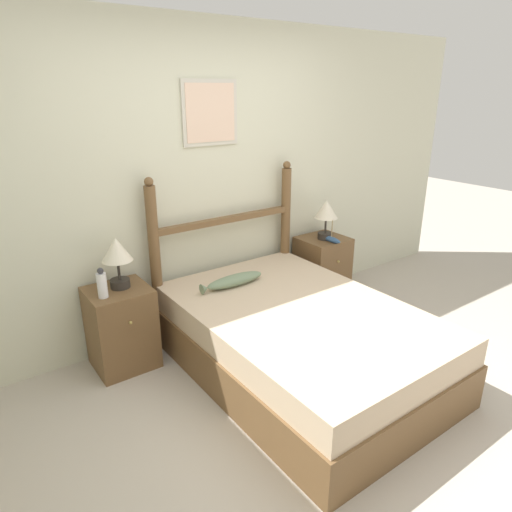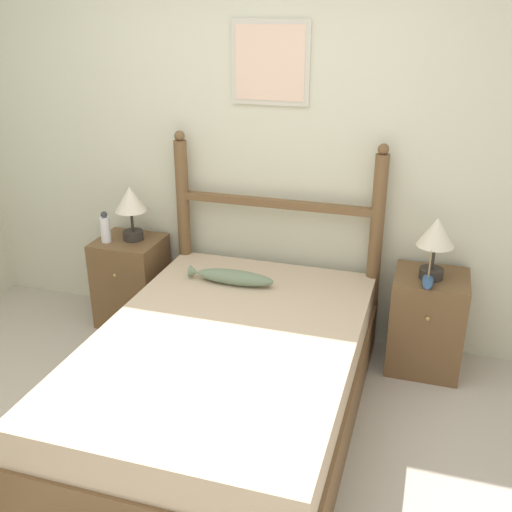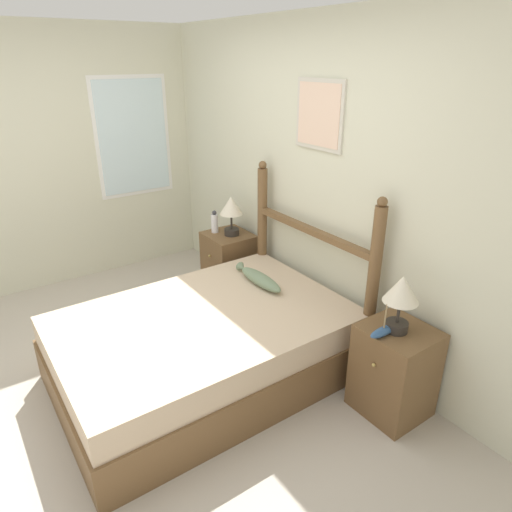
% 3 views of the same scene
% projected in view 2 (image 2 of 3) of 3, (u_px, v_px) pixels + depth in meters
% --- Properties ---
extents(ground_plane, '(16.00, 16.00, 0.00)m').
position_uv_depth(ground_plane, '(150.00, 482.00, 2.95)').
color(ground_plane, '#B7AD9E').
extents(wall_back, '(6.40, 0.08, 2.55)m').
position_uv_depth(wall_back, '(254.00, 150.00, 3.97)').
color(wall_back, beige).
rests_on(wall_back, ground_plane).
extents(bed, '(1.42, 2.09, 0.53)m').
position_uv_depth(bed, '(227.00, 377.00, 3.33)').
color(bed, brown).
rests_on(bed, ground_plane).
extents(headboard, '(1.42, 0.09, 1.40)m').
position_uv_depth(headboard, '(275.00, 236.00, 4.02)').
color(headboard, brown).
rests_on(headboard, ground_plane).
extents(nightstand_left, '(0.45, 0.44, 0.64)m').
position_uv_depth(nightstand_left, '(132.00, 281.00, 4.34)').
color(nightstand_left, brown).
rests_on(nightstand_left, ground_plane).
extents(nightstand_right, '(0.45, 0.44, 0.64)m').
position_uv_depth(nightstand_right, '(427.00, 322.00, 3.78)').
color(nightstand_right, brown).
rests_on(nightstand_right, ground_plane).
extents(table_lamp_left, '(0.22, 0.22, 0.39)m').
position_uv_depth(table_lamp_left, '(131.00, 204.00, 4.12)').
color(table_lamp_left, '#2D2823').
rests_on(table_lamp_left, nightstand_left).
extents(table_lamp_right, '(0.22, 0.22, 0.39)m').
position_uv_depth(table_lamp_right, '(436.00, 238.00, 3.53)').
color(table_lamp_right, '#2D2823').
rests_on(table_lamp_right, nightstand_right).
extents(bottle, '(0.07, 0.07, 0.22)m').
position_uv_depth(bottle, '(105.00, 228.00, 4.15)').
color(bottle, white).
rests_on(bottle, nightstand_left).
extents(model_boat, '(0.07, 0.23, 0.22)m').
position_uv_depth(model_boat, '(428.00, 280.00, 3.53)').
color(model_boat, '#335684').
rests_on(model_boat, nightstand_right).
extents(fish_pillow, '(0.56, 0.13, 0.09)m').
position_uv_depth(fish_pillow, '(232.00, 277.00, 3.80)').
color(fish_pillow, gray).
rests_on(fish_pillow, bed).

